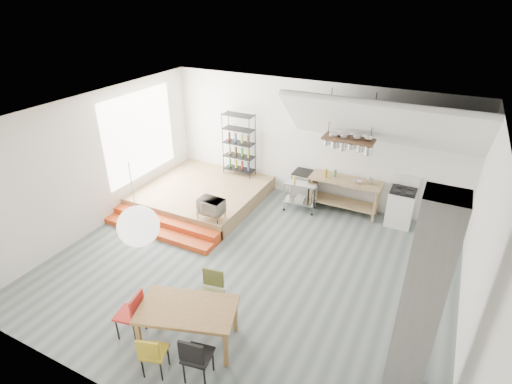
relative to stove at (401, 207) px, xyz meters
The scene contains 26 objects.
floor 4.05m from the stove, 128.38° to the right, with size 8.00×8.00×0.00m, color #566163.
wall_back 2.76m from the stove, behind, with size 8.00×0.04×3.20m, color silver.
wall_left 7.31m from the stove, 154.10° to the right, with size 0.04×7.00×3.20m, color silver.
wall_right 3.67m from the stove, 64.58° to the right, with size 0.04×7.00×3.20m, color silver.
ceiling 4.86m from the stove, 128.38° to the right, with size 8.00×7.00×0.02m, color white.
slope_ceiling 2.20m from the stove, 159.90° to the right, with size 4.40×1.80×0.15m, color white.
window_pane 6.82m from the stove, 165.66° to the right, with size 0.02×2.50×2.20m, color white.
platform 5.14m from the stove, 166.98° to the right, with size 3.00×3.00×0.40m, color olive.
step_lower 5.90m from the stove, 148.15° to the right, with size 3.00×0.35×0.13m, color #C54217.
step_upper 5.72m from the stove, 151.14° to the right, with size 3.00×0.35×0.27m, color #C54217.
concrete_column 4.86m from the stove, 80.25° to the right, with size 0.50×0.50×3.20m, color slate.
kitchen_counter 1.41m from the stove, behind, with size 1.80×0.60×0.91m.
stove is the anchor object (origin of this frame).
pot_rack 2.04m from the stove, behind, with size 1.20×0.50×1.43m.
wire_shelving 4.58m from the stove, behind, with size 0.88×0.38×1.80m.
microwave_shelf 4.58m from the stove, 148.33° to the right, with size 0.60×0.40×0.16m.
paper_lantern 6.56m from the stove, 118.54° to the right, with size 0.60×0.60×0.60m, color white.
dining_table 5.91m from the stove, 114.53° to the right, with size 1.74×1.30×0.73m.
chair_mustard 6.65m from the stove, 112.66° to the right, with size 0.45×0.45×0.79m.
chair_black 6.24m from the stove, 107.97° to the right, with size 0.47×0.47×0.89m.
chair_olive 5.26m from the stove, 118.04° to the right, with size 0.47×0.47×0.89m.
chair_red 6.59m from the stove, 120.54° to the right, with size 0.47×0.47×0.88m.
rolling_cart 2.47m from the stove, 169.35° to the right, with size 0.86×0.54×0.80m.
mini_fridge 2.55m from the stove, behind, with size 0.51×0.51×0.87m, color black.
microwave 4.59m from the stove, 148.33° to the right, with size 0.59×0.40×0.33m, color beige.
bowl 1.19m from the stove, behind, with size 0.22×0.22×0.05m, color silver.
Camera 1 is at (3.15, -5.96, 5.27)m, focal length 28.00 mm.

